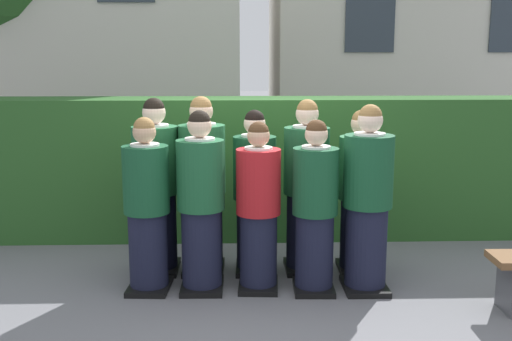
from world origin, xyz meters
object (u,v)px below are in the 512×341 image
(student_rear_row_1, at_px, (202,189))
(student_rear_row_4, at_px, (359,196))
(student_rear_row_2, at_px, (255,196))
(student_rear_row_3, at_px, (306,190))
(student_front_row_4, at_px, (367,203))
(student_in_red_blazer, at_px, (258,211))
(student_rear_row_0, at_px, (156,190))
(student_front_row_1, at_px, (201,206))
(student_front_row_0, at_px, (147,210))
(student_front_row_3, at_px, (315,211))

(student_rear_row_1, bearing_deg, student_rear_row_4, -2.01)
(student_rear_row_2, relative_size, student_rear_row_3, 0.94)
(student_rear_row_1, height_order, student_rear_row_3, student_rear_row_1)
(student_front_row_4, relative_size, student_rear_row_2, 1.06)
(student_in_red_blazer, relative_size, student_rear_row_2, 0.96)
(student_in_red_blazer, height_order, student_front_row_4, student_front_row_4)
(student_rear_row_0, distance_m, student_rear_row_4, 1.96)
(student_front_row_1, height_order, student_in_red_blazer, student_front_row_1)
(student_rear_row_1, bearing_deg, student_rear_row_2, -2.19)
(student_front_row_0, bearing_deg, student_rear_row_0, 87.64)
(student_rear_row_1, bearing_deg, student_front_row_4, -19.82)
(student_front_row_4, bearing_deg, student_front_row_0, 178.45)
(student_front_row_3, bearing_deg, student_rear_row_0, 158.82)
(student_front_row_0, distance_m, student_in_red_blazer, 0.99)
(student_rear_row_4, bearing_deg, student_rear_row_1, 177.99)
(student_front_row_0, distance_m, student_front_row_4, 1.95)
(student_front_row_3, height_order, student_front_row_4, student_front_row_4)
(student_front_row_0, xyz_separation_m, student_rear_row_3, (1.46, 0.47, 0.06))
(student_rear_row_1, xyz_separation_m, student_rear_row_3, (1.00, -0.01, -0.01))
(student_front_row_1, distance_m, student_rear_row_4, 1.56)
(student_rear_row_2, bearing_deg, student_rear_row_1, 177.81)
(student_front_row_1, bearing_deg, student_front_row_0, 179.65)
(student_in_red_blazer, height_order, student_rear_row_4, student_rear_row_4)
(student_front_row_3, bearing_deg, student_front_row_1, 176.65)
(student_front_row_4, height_order, student_rear_row_0, student_rear_row_0)
(student_front_row_1, distance_m, student_rear_row_0, 0.68)
(student_front_row_4, height_order, student_rear_row_3, student_rear_row_3)
(student_in_red_blazer, xyz_separation_m, student_rear_row_1, (-0.52, 0.48, 0.09))
(student_front_row_0, relative_size, student_rear_row_0, 0.92)
(student_front_row_0, relative_size, student_front_row_1, 0.96)
(student_front_row_0, relative_size, student_in_red_blazer, 1.03)
(student_in_red_blazer, distance_m, student_front_row_3, 0.50)
(student_front_row_0, height_order, student_rear_row_0, student_rear_row_0)
(student_front_row_1, distance_m, student_rear_row_1, 0.49)
(student_rear_row_3, bearing_deg, student_rear_row_2, -178.70)
(student_in_red_blazer, xyz_separation_m, student_rear_row_2, (-0.02, 0.46, 0.03))
(student_front_row_1, height_order, student_rear_row_4, student_front_row_1)
(student_in_red_blazer, distance_m, student_rear_row_4, 1.08)
(student_rear_row_2, distance_m, student_rear_row_4, 1.01)
(student_front_row_1, distance_m, student_front_row_4, 1.47)
(student_in_red_blazer, relative_size, student_front_row_3, 0.99)
(student_in_red_blazer, xyz_separation_m, student_rear_row_3, (0.48, 0.47, 0.08))
(student_in_red_blazer, bearing_deg, student_rear_row_4, 23.43)
(student_front_row_4, distance_m, student_rear_row_4, 0.48)
(student_rear_row_4, bearing_deg, student_front_row_3, -135.08)
(student_front_row_4, distance_m, student_rear_row_3, 0.72)
(student_in_red_blazer, bearing_deg, student_rear_row_3, 44.78)
(student_front_row_4, height_order, student_rear_row_1, student_rear_row_1)
(student_front_row_4, bearing_deg, student_rear_row_3, 132.62)
(student_front_row_1, height_order, student_front_row_4, student_front_row_4)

